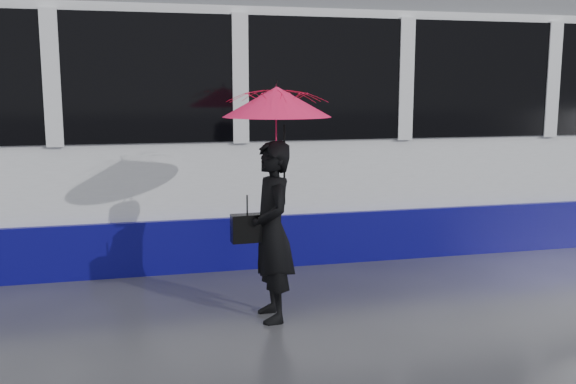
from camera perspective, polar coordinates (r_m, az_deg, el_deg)
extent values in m
plane|color=#2B2B31|center=(6.37, -4.45, -10.06)|extent=(90.00, 90.00, 0.00)
cube|color=#3F3D38|center=(8.05, -6.50, -5.87)|extent=(34.00, 0.07, 0.02)
cube|color=#3F3D38|center=(9.44, -7.61, -3.64)|extent=(34.00, 0.07, 0.02)
cube|color=white|center=(9.23, 10.05, 5.53)|extent=(24.00, 2.40, 2.95)
cube|color=#0B096A|center=(9.38, 9.84, -1.89)|extent=(24.00, 2.56, 0.62)
cube|color=black|center=(9.21, 10.17, 9.72)|extent=(23.00, 2.48, 1.40)
cube|color=#5A5C62|center=(9.27, 10.35, 15.75)|extent=(23.60, 2.20, 0.35)
imported|color=black|center=(5.80, -1.45, -3.54)|extent=(0.42, 0.61, 1.64)
imported|color=#DF1257|center=(5.68, -0.99, 5.44)|extent=(0.93, 0.95, 0.82)
cone|color=#DF1257|center=(5.67, -1.00, 8.03)|extent=(1.01, 1.01, 0.27)
cylinder|color=black|center=(5.66, -1.00, 9.58)|extent=(0.01, 0.01, 0.06)
cylinder|color=black|center=(5.74, -0.33, 2.41)|extent=(0.02, 0.02, 0.72)
cube|color=black|center=(5.77, -3.63, -3.23)|extent=(0.30, 0.14, 0.25)
cylinder|color=black|center=(5.72, -3.65, -1.11)|extent=(0.01, 0.01, 0.18)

